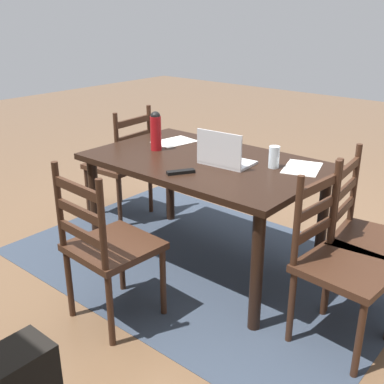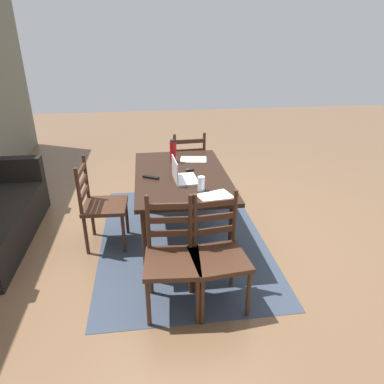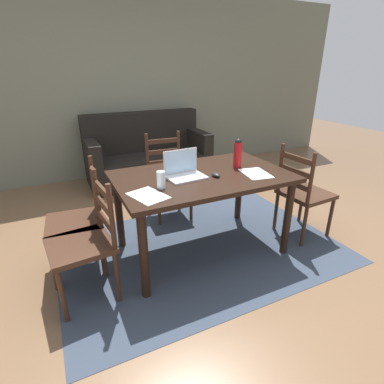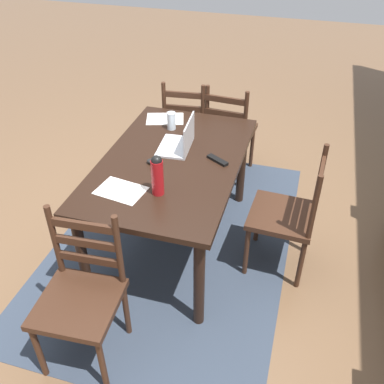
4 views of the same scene
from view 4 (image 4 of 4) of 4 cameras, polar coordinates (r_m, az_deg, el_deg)
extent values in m
plane|color=brown|center=(3.48, -2.39, -6.47)|extent=(14.00, 14.00, 0.00)
cube|color=#333D4C|center=(3.48, -2.39, -6.43)|extent=(2.61, 1.77, 0.01)
cube|color=black|center=(3.03, -2.73, 3.95)|extent=(1.52, 0.95, 0.04)
cylinder|color=black|center=(3.89, -4.91, 5.19)|extent=(0.07, 0.07, 0.73)
cylinder|color=black|center=(2.93, -14.22, -8.29)|extent=(0.07, 0.07, 0.73)
cylinder|color=black|center=(3.71, 6.55, 3.43)|extent=(0.07, 0.07, 0.73)
cylinder|color=black|center=(2.69, 0.94, -11.85)|extent=(0.07, 0.07, 0.73)
cube|color=#3D2316|center=(3.08, 11.76, -3.02)|extent=(0.46, 0.46, 0.04)
cylinder|color=#3D2316|center=(3.11, 7.18, -7.78)|extent=(0.04, 0.04, 0.43)
cylinder|color=#3D2316|center=(3.39, 8.66, -3.53)|extent=(0.04, 0.04, 0.43)
cylinder|color=#3D2316|center=(3.09, 14.13, -9.22)|extent=(0.04, 0.04, 0.43)
cylinder|color=#3D2316|center=(3.37, 14.98, -4.80)|extent=(0.04, 0.04, 0.43)
cylinder|color=#3D2316|center=(2.77, 15.78, -2.19)|extent=(0.04, 0.04, 0.50)
cylinder|color=#3D2316|center=(3.09, 16.54, 1.98)|extent=(0.04, 0.04, 0.50)
cube|color=#3D2316|center=(2.99, 15.86, -1.54)|extent=(0.36, 0.04, 0.05)
cube|color=#3D2316|center=(2.91, 16.26, 0.40)|extent=(0.36, 0.04, 0.05)
cube|color=#3D2316|center=(2.84, 16.68, 2.44)|extent=(0.36, 0.04, 0.05)
cube|color=#3D2316|center=(4.05, 4.89, 7.94)|extent=(0.47, 0.47, 0.04)
cylinder|color=#3D2316|center=(4.37, 3.05, 6.77)|extent=(0.04, 0.04, 0.43)
cylinder|color=#3D2316|center=(4.29, 7.91, 5.83)|extent=(0.04, 0.04, 0.43)
cylinder|color=#3D2316|center=(4.06, 1.38, 4.30)|extent=(0.04, 0.04, 0.43)
cylinder|color=#3D2316|center=(3.97, 6.56, 3.25)|extent=(0.04, 0.04, 0.43)
cylinder|color=#3D2316|center=(3.81, 1.43, 10.41)|extent=(0.04, 0.04, 0.50)
cylinder|color=#3D2316|center=(3.72, 7.03, 9.44)|extent=(0.04, 0.04, 0.50)
cube|color=#3D2316|center=(3.81, 4.14, 8.60)|extent=(0.05, 0.36, 0.05)
cube|color=#3D2316|center=(3.75, 4.22, 10.29)|extent=(0.05, 0.36, 0.05)
cube|color=#3D2316|center=(3.70, 4.30, 12.03)|extent=(0.05, 0.36, 0.05)
cube|color=#3D2316|center=(2.55, -14.76, -14.04)|extent=(0.47, 0.47, 0.04)
cylinder|color=#3D2316|center=(2.58, -11.70, -21.46)|extent=(0.04, 0.04, 0.43)
cylinder|color=#3D2316|center=(2.71, -19.54, -19.21)|extent=(0.04, 0.04, 0.43)
cylinder|color=#3D2316|center=(2.77, -8.66, -15.11)|extent=(0.04, 0.04, 0.43)
cylinder|color=#3D2316|center=(2.90, -15.91, -13.43)|extent=(0.04, 0.04, 0.43)
cylinder|color=#3D2316|center=(2.42, -9.61, -7.74)|extent=(0.04, 0.04, 0.50)
cylinder|color=#3D2316|center=(2.57, -17.59, -6.19)|extent=(0.04, 0.04, 0.50)
cube|color=#3D2316|center=(2.56, -13.40, -8.59)|extent=(0.05, 0.36, 0.05)
cube|color=#3D2316|center=(2.47, -13.80, -6.53)|extent=(0.05, 0.36, 0.05)
cube|color=#3D2316|center=(2.39, -14.23, -4.33)|extent=(0.05, 0.36, 0.05)
cube|color=#3D2316|center=(4.13, -0.30, 8.66)|extent=(0.48, 0.48, 0.04)
cylinder|color=#3D2316|center=(4.44, -2.29, 7.29)|extent=(0.04, 0.04, 0.43)
cylinder|color=#3D2316|center=(4.38, 2.62, 6.86)|extent=(0.04, 0.04, 0.43)
cylinder|color=#3D2316|center=(4.12, -3.38, 4.75)|extent=(0.04, 0.04, 0.43)
cylinder|color=#3D2316|center=(4.05, 1.88, 4.27)|extent=(0.04, 0.04, 0.43)
cylinder|color=#3D2316|center=(3.88, -3.67, 10.80)|extent=(0.04, 0.04, 0.50)
cylinder|color=#3D2316|center=(3.81, 2.00, 10.38)|extent=(0.04, 0.04, 0.50)
cube|color=#3D2316|center=(3.88, -0.84, 9.27)|extent=(0.06, 0.36, 0.05)
cube|color=#3D2316|center=(3.83, -0.86, 10.94)|extent=(0.06, 0.36, 0.05)
cube|color=#3D2316|center=(3.78, -0.88, 12.66)|extent=(0.06, 0.36, 0.05)
cube|color=silver|center=(3.15, -2.28, 6.00)|extent=(0.34, 0.24, 0.02)
cube|color=silver|center=(3.08, -0.39, 7.61)|extent=(0.32, 0.03, 0.21)
cube|color=#A5CCEA|center=(3.08, -0.50, 7.62)|extent=(0.30, 0.03, 0.19)
cylinder|color=#A81419|center=(2.63, -4.57, 1.92)|extent=(0.08, 0.08, 0.24)
sphere|color=black|center=(2.57, -4.70, 4.10)|extent=(0.07, 0.07, 0.07)
cylinder|color=silver|center=(3.38, -2.73, 9.36)|extent=(0.07, 0.07, 0.14)
ellipsoid|color=black|center=(2.97, -5.06, 4.03)|extent=(0.07, 0.10, 0.03)
cube|color=black|center=(3.00, 3.38, 4.22)|extent=(0.13, 0.17, 0.02)
cube|color=white|center=(3.56, -3.57, 9.61)|extent=(0.29, 0.34, 0.00)
cube|color=white|center=(2.75, -9.37, 0.19)|extent=(0.25, 0.33, 0.00)
camera|label=1|loc=(4.54, 37.51, 21.09)|focal=44.12mm
camera|label=2|loc=(5.86, 13.43, 33.16)|focal=33.35mm
camera|label=3|loc=(4.76, -26.58, 24.37)|focal=28.14mm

